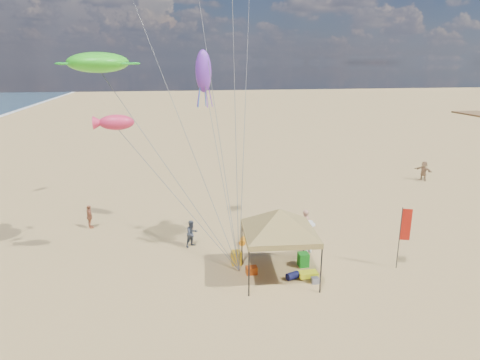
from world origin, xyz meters
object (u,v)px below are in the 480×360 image
(canopy_tent, at_px, (280,212))
(person_near_b, at_px, (192,234))
(feather_flag, at_px, (404,228))
(beach_cart, at_px, (308,274))
(person_far_a, at_px, (90,217))
(cooler_blue, at_px, (302,241))
(person_near_a, at_px, (304,225))
(chair_yellow, at_px, (236,258))
(chair_green, at_px, (303,260))
(person_far_c, at_px, (424,171))
(person_near_c, at_px, (309,236))
(cooler_red, at_px, (251,270))

(canopy_tent, bearing_deg, person_near_b, 132.65)
(feather_flag, relative_size, beach_cart, 3.60)
(person_far_a, bearing_deg, cooler_blue, -135.13)
(feather_flag, bearing_deg, person_near_a, 131.99)
(chair_yellow, bearing_deg, person_near_b, 129.33)
(chair_green, bearing_deg, person_far_c, 40.99)
(canopy_tent, xyz_separation_m, feather_flag, (6.26, -0.28, -1.19))
(beach_cart, distance_m, person_near_c, 2.99)
(cooler_blue, xyz_separation_m, person_near_c, (-0.02, -1.04, 0.74))
(canopy_tent, xyz_separation_m, beach_cart, (1.37, -0.40, -3.14))
(person_near_a, xyz_separation_m, person_near_c, (-0.26, -1.47, -0.03))
(feather_flag, relative_size, person_near_c, 1.75)
(person_near_a, distance_m, person_near_b, 6.46)
(cooler_red, xyz_separation_m, chair_green, (2.76, 0.34, 0.16))
(cooler_blue, xyz_separation_m, chair_yellow, (-4.13, -1.73, 0.16))
(canopy_tent, height_order, person_near_a, canopy_tent)
(cooler_red, height_order, person_far_c, person_far_c)
(feather_flag, height_order, person_near_c, feather_flag)
(chair_yellow, xyz_separation_m, beach_cart, (3.15, -2.05, -0.15))
(canopy_tent, relative_size, person_near_c, 3.51)
(cooler_blue, relative_size, beach_cart, 0.60)
(feather_flag, xyz_separation_m, cooler_blue, (-3.91, 3.66, -1.96))
(person_near_c, distance_m, person_far_a, 13.54)
(feather_flag, bearing_deg, beach_cart, -178.59)
(beach_cart, relative_size, person_near_c, 0.49)
(beach_cart, xyz_separation_m, person_near_b, (-5.23, 4.59, 0.57))
(chair_yellow, bearing_deg, canopy_tent, -42.85)
(chair_yellow, bearing_deg, cooler_red, -64.29)
(person_near_b, relative_size, person_far_c, 0.88)
(person_near_b, bearing_deg, beach_cart, -74.97)
(canopy_tent, height_order, feather_flag, canopy_tent)
(chair_yellow, bearing_deg, chair_green, -13.94)
(chair_green, distance_m, person_near_a, 3.21)
(person_far_a, bearing_deg, chair_yellow, -152.41)
(chair_green, distance_m, person_near_c, 1.80)
(chair_yellow, bearing_deg, person_far_c, 33.91)
(person_near_a, relative_size, person_near_c, 1.04)
(canopy_tent, height_order, person_near_b, canopy_tent)
(canopy_tent, height_order, person_far_c, canopy_tent)
(person_far_a, relative_size, person_far_c, 0.86)
(feather_flag, distance_m, person_far_c, 18.21)
(cooler_red, relative_size, chair_green, 0.77)
(canopy_tent, distance_m, person_far_a, 13.05)
(canopy_tent, distance_m, person_near_b, 6.25)
(canopy_tent, distance_m, feather_flag, 6.38)
(chair_green, distance_m, person_far_a, 13.57)
(cooler_red, bearing_deg, person_far_c, 37.11)
(cooler_red, height_order, person_near_c, person_near_c)
(person_near_a, xyz_separation_m, person_far_c, (14.49, 10.52, -0.08))
(person_far_a, bearing_deg, feather_flag, -141.53)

